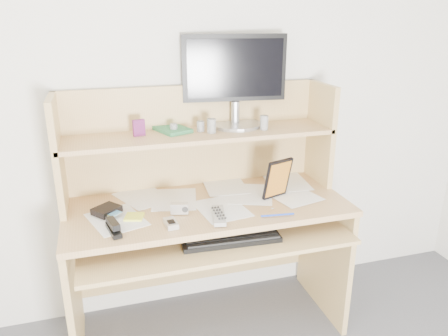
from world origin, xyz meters
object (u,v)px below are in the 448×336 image
object	(u,v)px
keyboard	(230,237)
monitor	(235,78)
tv_remote	(219,215)
game_case	(278,179)
desk	(204,207)

from	to	relation	value
keyboard	monitor	distance (m)	0.83
tv_remote	monitor	bearing A→B (deg)	75.31
keyboard	tv_remote	world-z (taller)	tv_remote
keyboard	game_case	world-z (taller)	game_case
keyboard	game_case	xyz separation A→B (m)	(0.30, 0.17, 0.20)
keyboard	tv_remote	xyz separation A→B (m)	(-0.05, 0.04, 0.10)
desk	monitor	world-z (taller)	monitor
game_case	monitor	world-z (taller)	monitor
game_case	monitor	bearing A→B (deg)	96.61
desk	monitor	xyz separation A→B (m)	(0.22, 0.17, 0.64)
tv_remote	desk	bearing A→B (deg)	103.50
tv_remote	game_case	xyz separation A→B (m)	(0.35, 0.13, 0.10)
desk	game_case	size ratio (longest dim) A/B	6.63
desk	tv_remote	size ratio (longest dim) A/B	7.15
tv_remote	keyboard	bearing A→B (deg)	-27.01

